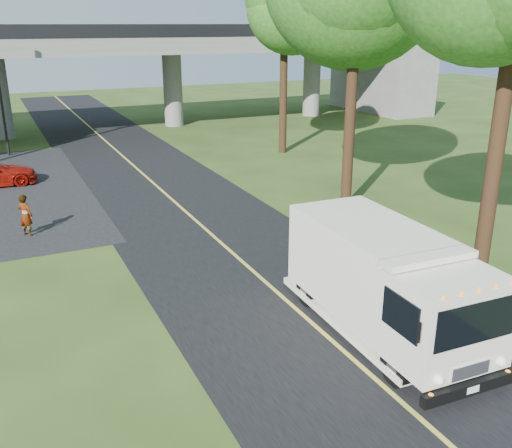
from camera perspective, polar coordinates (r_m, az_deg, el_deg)
ground at (r=14.18m, az=8.13°, el=-12.02°), size 120.00×120.00×0.00m
road at (r=22.38m, az=-5.88°, el=0.17°), size 7.00×90.00×0.02m
lane_line at (r=22.37m, az=-5.89°, el=0.22°), size 0.12×90.00×0.01m
overpass at (r=42.64m, az=-16.43°, el=14.91°), size 54.00×10.00×7.30m
traffic_signal at (r=36.24m, az=-24.12°, el=11.20°), size 0.18×0.22×5.20m
tree_right_far at (r=33.90m, az=3.36°, el=21.00°), size 5.77×5.67×10.99m
step_van at (r=14.29m, az=12.67°, el=-5.47°), size 2.54×6.43×2.67m
pedestrian at (r=22.29m, az=-22.05°, el=0.81°), size 0.66×0.66×1.56m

